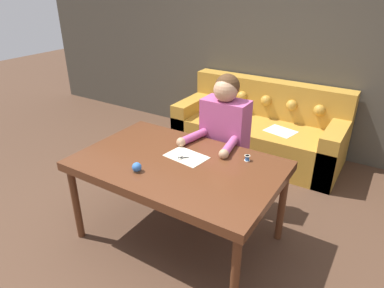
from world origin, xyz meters
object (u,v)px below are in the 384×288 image
object	(u,v)px
dining_table	(178,169)
person	(224,142)
pin_cushion	(137,168)
couch	(259,131)
thread_spool	(247,158)
scissors	(186,158)

from	to	relation	value
dining_table	person	size ratio (longest dim) A/B	1.22
pin_cushion	couch	bearing A→B (deg)	86.34
dining_table	thread_spool	bearing A→B (deg)	34.10
person	scissors	bearing A→B (deg)	-95.37
couch	thread_spool	world-z (taller)	couch
scissors	pin_cushion	size ratio (longest dim) A/B	2.70
scissors	pin_cushion	distance (m)	0.41
thread_spool	pin_cushion	bearing A→B (deg)	-136.60
scissors	pin_cushion	world-z (taller)	pin_cushion
person	scissors	size ratio (longest dim) A/B	6.70
dining_table	couch	size ratio (longest dim) A/B	0.79
couch	thread_spool	size ratio (longest dim) A/B	44.37
dining_table	couch	world-z (taller)	couch
dining_table	scissors	xyz separation A→B (m)	(0.02, 0.08, 0.07)
couch	pin_cushion	size ratio (longest dim) A/B	27.93
scissors	thread_spool	distance (m)	0.48
scissors	thread_spool	world-z (taller)	thread_spool
person	thread_spool	world-z (taller)	person
dining_table	pin_cushion	size ratio (longest dim) A/B	22.01
pin_cushion	person	bearing A→B (deg)	75.23
couch	dining_table	bearing A→B (deg)	-88.92
dining_table	thread_spool	xyz separation A→B (m)	(0.45, 0.30, 0.09)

